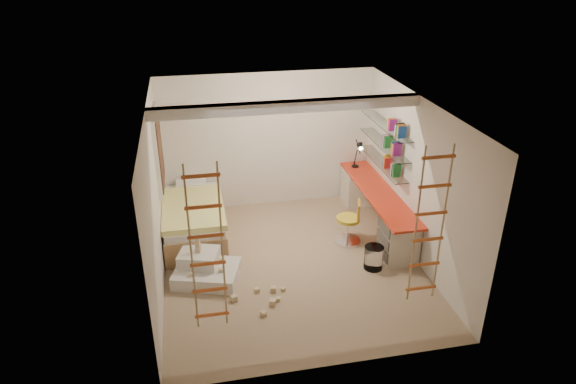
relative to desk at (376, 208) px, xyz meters
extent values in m
plane|color=#987F62|center=(-1.72, -0.86, -0.40)|extent=(4.50, 4.50, 0.00)
cube|color=white|center=(-1.72, -0.56, 2.12)|extent=(4.00, 0.18, 0.16)
cube|color=white|center=(-3.69, 0.64, 1.15)|extent=(0.06, 1.15, 1.35)
cube|color=#4C2D1E|center=(-3.65, 0.64, 1.15)|extent=(0.02, 1.00, 1.20)
cylinder|color=white|center=(-0.47, -1.20, -0.21)|extent=(0.31, 0.31, 0.38)
cube|color=red|center=(0.00, -0.03, 0.33)|extent=(0.55, 2.80, 0.04)
cube|color=beige|center=(0.00, 1.07, -0.05)|extent=(0.52, 0.55, 0.71)
cube|color=beige|center=(0.00, -1.03, -0.05)|extent=(0.52, 0.55, 0.71)
cube|color=#4C4742|center=(-0.27, -1.03, 0.21)|extent=(0.02, 0.50, 0.18)
cube|color=#4C4742|center=(-0.27, -1.03, -0.01)|extent=(0.02, 0.50, 0.18)
cube|color=#4C4742|center=(-0.27, -1.03, -0.23)|extent=(0.02, 0.50, 0.18)
cube|color=white|center=(0.15, 0.27, 0.75)|extent=(0.25, 1.80, 0.01)
cube|color=white|center=(0.15, 0.27, 1.10)|extent=(0.25, 1.80, 0.01)
cube|color=white|center=(0.15, 0.27, 1.45)|extent=(0.25, 1.80, 0.01)
cube|color=#AD7F51|center=(-3.20, 0.37, -0.18)|extent=(1.00, 2.00, 0.45)
cube|color=white|center=(-3.20, 0.37, 0.11)|extent=(0.95, 1.95, 0.12)
cube|color=yellow|center=(-3.20, 0.22, 0.22)|extent=(1.02, 1.60, 0.10)
cube|color=white|center=(-3.20, 1.17, 0.23)|extent=(0.55, 0.35, 0.12)
cylinder|color=black|center=(-0.05, 1.12, 0.36)|extent=(0.14, 0.14, 0.02)
cylinder|color=black|center=(-0.05, 1.12, 0.55)|extent=(0.02, 0.15, 0.36)
cylinder|color=black|center=(-0.05, 1.02, 0.80)|extent=(0.02, 0.27, 0.20)
cone|color=black|center=(-0.05, 0.90, 0.85)|extent=(0.12, 0.14, 0.15)
cylinder|color=#FFEABF|center=(-0.05, 0.86, 0.82)|extent=(0.08, 0.04, 0.08)
cylinder|color=gold|center=(-0.64, -0.37, 0.05)|extent=(0.51, 0.51, 0.06)
cube|color=#C08624|center=(-0.48, -0.42, 0.23)|extent=(0.13, 0.31, 0.29)
cylinder|color=silver|center=(-0.64, -0.37, -0.15)|extent=(0.06, 0.06, 0.40)
cylinder|color=silver|center=(-0.64, -0.37, -0.38)|extent=(0.58, 0.58, 0.05)
cube|color=silver|center=(-3.07, -1.00, -0.30)|extent=(1.12, 0.98, 0.21)
cube|color=silver|center=(-3.17, -0.86, -0.09)|extent=(0.69, 0.62, 0.21)
cube|color=#CCB284|center=(-3.17, -0.86, 0.05)|extent=(0.10, 0.10, 0.08)
cube|color=#CCB284|center=(-3.17, -0.86, 0.13)|extent=(0.09, 0.09, 0.07)
cube|color=#CCB284|center=(-3.17, -0.86, 0.22)|extent=(0.07, 0.07, 0.12)
cube|color=#CCB284|center=(-2.87, -1.15, -0.16)|extent=(0.06, 0.06, 0.06)
cube|color=#CCB284|center=(-2.83, -0.88, -0.16)|extent=(0.06, 0.06, 0.06)
cube|color=#CCB284|center=(-3.31, -1.18, -0.16)|extent=(0.06, 0.06, 0.06)
cube|color=#CCB284|center=(-2.12, -1.50, -0.37)|extent=(0.07, 0.07, 0.07)
cube|color=#CCB284|center=(-2.37, -1.47, -0.37)|extent=(0.07, 0.07, 0.07)
cube|color=#CCB284|center=(-2.36, -2.02, -0.37)|extent=(0.07, 0.07, 0.07)
cube|color=#CCB284|center=(-2.10, -1.74, -0.37)|extent=(0.07, 0.07, 0.07)
cube|color=#CCB284|center=(-2.19, -1.81, -0.37)|extent=(0.07, 0.07, 0.07)
cube|color=#CCB284|center=(-2.72, -1.61, -0.37)|extent=(0.07, 0.07, 0.07)
cube|color=#CCB284|center=(-2.77, -1.41, -0.37)|extent=(0.07, 0.07, 0.07)
cube|color=#CCB284|center=(-1.99, -1.52, -0.37)|extent=(0.07, 0.07, 0.07)
cube|color=#1E722D|center=(0.15, 0.27, 0.86)|extent=(0.14, 0.52, 0.22)
cube|color=#262626|center=(0.15, 0.27, 1.21)|extent=(0.14, 0.64, 0.22)
cube|color=white|center=(0.15, 0.27, 1.56)|extent=(0.14, 0.58, 0.22)
camera|label=1|loc=(-3.14, -7.63, 4.21)|focal=32.00mm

